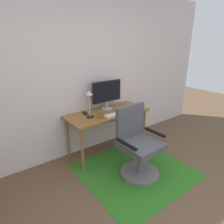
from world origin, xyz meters
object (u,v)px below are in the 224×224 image
desk (108,117)px  desk_lamp (89,99)px  keyboard (117,114)px  cell_phone (85,113)px  monitor (107,92)px  coffee_cup (101,115)px  computer_mouse (134,110)px  office_chair (138,147)px

desk → desk_lamp: desk_lamp is taller
keyboard → desk: bearing=108.8°
desk → cell_phone: size_ratio=9.68×
monitor → cell_phone: 0.50m
desk → coffee_cup: coffee_cup is taller
keyboard → cell_phone: (-0.38, 0.35, -0.00)m
coffee_cup → desk_lamp: size_ratio=0.25×
monitor → cell_phone: bearing=176.5°
computer_mouse → coffee_cup: coffee_cup is taller
keyboard → office_chair: bearing=-96.8°
coffee_cup → desk_lamp: bearing=136.5°
computer_mouse → keyboard: bearing=175.9°
monitor → keyboard: 0.43m
keyboard → computer_mouse: computer_mouse is taller
keyboard → cell_phone: 0.52m
keyboard → office_chair: 0.64m
monitor → desk_lamp: 0.47m
cell_phone → desk_lamp: size_ratio=0.34×
desk → monitor: (0.09, 0.15, 0.37)m
monitor → coffee_cup: monitor is taller
monitor → keyboard: monitor is taller
cell_phone → office_chair: office_chair is taller
monitor → desk_lamp: size_ratio=1.33×
desk → monitor: monitor is taller
desk_lamp → cell_phone: bearing=84.2°
office_chair → desk_lamp: bearing=113.4°
desk_lamp → office_chair: 0.99m
computer_mouse → office_chair: 0.74m
desk_lamp → computer_mouse: bearing=-13.5°
desk → keyboard: (0.06, -0.17, 0.09)m
desk → office_chair: bearing=-90.6°
computer_mouse → cell_phone: size_ratio=0.74×
coffee_cup → desk_lamp: 0.29m
coffee_cup → cell_phone: (-0.10, 0.31, -0.05)m
desk → coffee_cup: size_ratio=13.21×
computer_mouse → coffee_cup: bearing=174.0°
keyboard → cell_phone: size_ratio=3.07×
desk_lamp → office_chair: desk_lamp is taller
keyboard → desk_lamp: desk_lamp is taller
cell_phone → coffee_cup: bearing=-56.6°
office_chair → monitor: bearing=81.7°
office_chair → computer_mouse: bearing=50.4°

